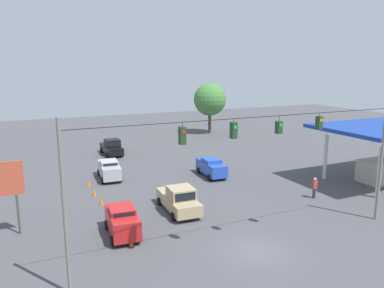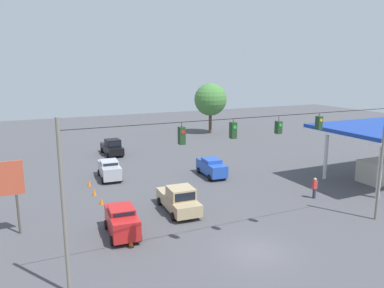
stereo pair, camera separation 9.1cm
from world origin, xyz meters
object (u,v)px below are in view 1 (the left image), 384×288
traffic_cone_third (110,211)px  traffic_cone_fifth (94,192)px  pickup_truck_black_withflow_deep (112,147)px  traffic_cone_fourth (101,201)px  traffic_cone_farthest (89,183)px  sedan_silver_withflow_far (109,169)px  sedan_red_parked_shoulder (122,221)px  tree_horizon_left (210,100)px  sedan_blue_oncoming_far (211,167)px  pedestrian (314,188)px  traffic_cone_nearest (131,241)px  traffic_cone_second (120,226)px  pickup_truck_tan_withflow_mid (179,199)px  overhead_signal_span (255,161)px

traffic_cone_third → traffic_cone_fifth: same height
pickup_truck_black_withflow_deep → traffic_cone_fourth: 18.19m
traffic_cone_farthest → traffic_cone_fifth: bearing=88.8°
sedan_silver_withflow_far → sedan_red_parked_shoulder: (2.23, 13.48, 0.05)m
traffic_cone_fourth → tree_horizon_left: size_ratio=0.08×
sedan_blue_oncoming_far → tree_horizon_left: tree_horizon_left is taller
traffic_cone_fourth → traffic_cone_farthest: bearing=-89.3°
traffic_cone_fifth → pedestrian: bearing=152.9°
pickup_truck_black_withflow_deep → tree_horizon_left: size_ratio=0.61×
traffic_cone_fifth → sedan_red_parked_shoulder: bearing=91.3°
traffic_cone_nearest → traffic_cone_second: size_ratio=1.00×
sedan_blue_oncoming_far → pedestrian: (-4.95, 9.76, -0.04)m
sedan_red_parked_shoulder → traffic_cone_fourth: (0.08, -6.43, -0.72)m
pickup_truck_tan_withflow_mid → traffic_cone_third: bearing=-16.6°
traffic_cone_second → traffic_cone_fifth: bearing=-88.6°
tree_horizon_left → sedan_red_parked_shoulder: bearing=53.8°
traffic_cone_nearest → pedestrian: (-16.96, -1.82, 0.62)m
traffic_cone_second → pedestrian: (-17.04, 0.73, 0.62)m
sedan_blue_oncoming_far → traffic_cone_third: (12.05, 6.00, -0.66)m
sedan_red_parked_shoulder → traffic_cone_fourth: bearing=-89.3°
sedan_silver_withflow_far → pickup_truck_black_withflow_deep: bearing=-104.6°
pickup_truck_black_withflow_deep → traffic_cone_fifth: (5.15, 15.04, -0.65)m
pickup_truck_black_withflow_deep → pedestrian: size_ratio=2.81×
traffic_cone_nearest → traffic_cone_fourth: 8.20m
sedan_red_parked_shoulder → traffic_cone_third: bearing=-90.5°
sedan_blue_oncoming_far → traffic_cone_second: 15.10m
pickup_truck_tan_withflow_mid → traffic_cone_nearest: 6.53m
traffic_cone_second → traffic_cone_third: size_ratio=1.00×
sedan_silver_withflow_far → traffic_cone_fourth: (2.31, 7.05, -0.67)m
traffic_cone_nearest → traffic_cone_third: size_ratio=1.00×
sedan_blue_oncoming_far → traffic_cone_farthest: bearing=-9.1°
sedan_red_parked_shoulder → traffic_cone_nearest: (-0.08, 1.76, -0.72)m
sedan_red_parked_shoulder → sedan_blue_oncoming_far: bearing=-140.9°
sedan_red_parked_shoulder → traffic_cone_nearest: bearing=92.7°
pickup_truck_black_withflow_deep → traffic_cone_second: size_ratio=8.04×
traffic_cone_farthest → traffic_cone_third: bearing=91.3°
traffic_cone_second → traffic_cone_fourth: 5.64m
traffic_cone_fifth → tree_horizon_left: bearing=-135.4°
overhead_signal_span → pickup_truck_black_withflow_deep: bearing=-86.4°
traffic_cone_nearest → traffic_cone_third: 5.58m
traffic_cone_fourth → pickup_truck_tan_withflow_mid: bearing=141.7°
traffic_cone_nearest → pickup_truck_black_withflow_deep: bearing=-100.7°
sedan_silver_withflow_far → tree_horizon_left: tree_horizon_left is taller
pickup_truck_black_withflow_deep → traffic_cone_second: bearing=77.9°
pickup_truck_tan_withflow_mid → traffic_cone_fourth: pickup_truck_tan_withflow_mid is taller
sedan_red_parked_shoulder → traffic_cone_fifth: (0.20, -8.87, -0.72)m
sedan_red_parked_shoulder → traffic_cone_farthest: size_ratio=6.57×
overhead_signal_span → sedan_blue_oncoming_far: (-5.28, -15.28, -4.75)m
pickup_truck_tan_withflow_mid → sedan_red_parked_shoulder: (5.16, 2.30, 0.06)m
sedan_red_parked_shoulder → pedestrian: 17.04m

